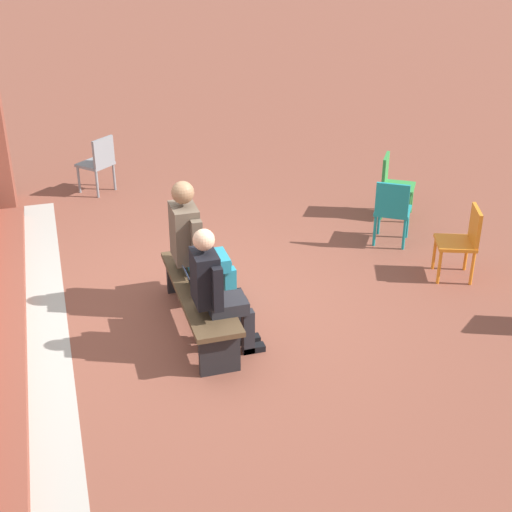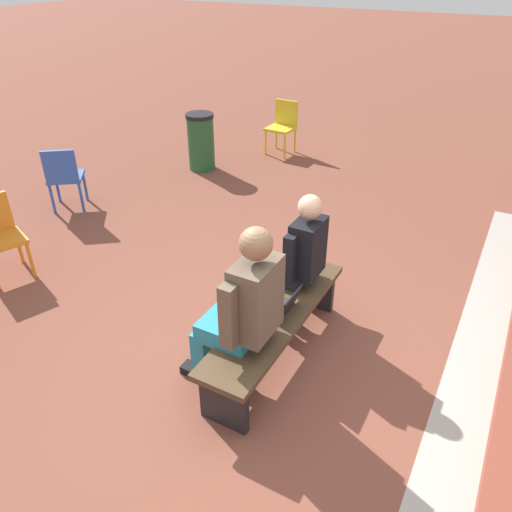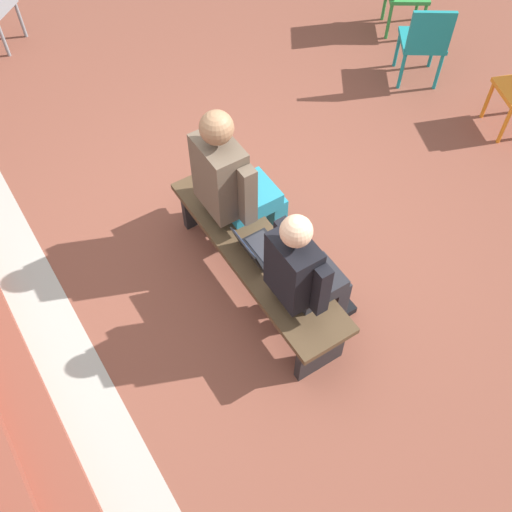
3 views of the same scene
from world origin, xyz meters
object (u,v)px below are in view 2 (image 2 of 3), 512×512
bench (276,322)px  person_adult (242,308)px  laptop (280,306)px  plastic_chair_by_pillar (64,175)px  litter_bin (201,142)px  plastic_chair_near_bench_right (283,124)px  person_student (296,257)px

bench → person_adult: 0.57m
bench → laptop: laptop is taller
bench → plastic_chair_by_pillar: size_ratio=2.14×
person_adult → litter_bin: person_adult is taller
plastic_chair_by_pillar → plastic_chair_near_bench_right: bearing=156.5°
bench → litter_bin: 4.37m
person_student → plastic_chair_near_bench_right: person_student is taller
plastic_chair_by_pillar → plastic_chair_near_bench_right: 3.65m
person_student → plastic_chair_near_bench_right: (-4.07, -2.12, -0.21)m
laptop → litter_bin: (-3.21, -2.95, -0.07)m
person_student → plastic_chair_near_bench_right: 4.60m
bench → laptop: 0.15m
laptop → plastic_chair_near_bench_right: bearing=-154.1°
person_student → plastic_chair_near_bench_right: size_ratio=1.53×
bench → plastic_chair_near_bench_right: size_ratio=2.14×
bench → person_adult: person_adult is taller
laptop → litter_bin: size_ratio=0.37×
person_adult → bench: bearing=170.1°
person_adult → litter_bin: 4.65m
bench → plastic_chair_by_pillar: bearing=-108.2°
bench → plastic_chair_by_pillar: plastic_chair_by_pillar is taller
person_adult → plastic_chair_near_bench_right: bearing=-156.9°
plastic_chair_by_pillar → litter_bin: (-2.04, 0.71, -0.05)m
laptop → litter_bin: litter_bin is taller
litter_bin → person_student: bearing=46.1°
bench → person_adult: (0.41, -0.07, 0.39)m
plastic_chair_near_bench_right → plastic_chair_by_pillar: bearing=-23.5°
person_student → person_adult: 0.89m
bench → litter_bin: bearing=-137.8°
laptop → plastic_chair_near_bench_right: (-4.52, -2.20, -0.02)m
bench → person_student: person_student is taller
plastic_chair_near_bench_right → person_adult: bearing=23.1°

